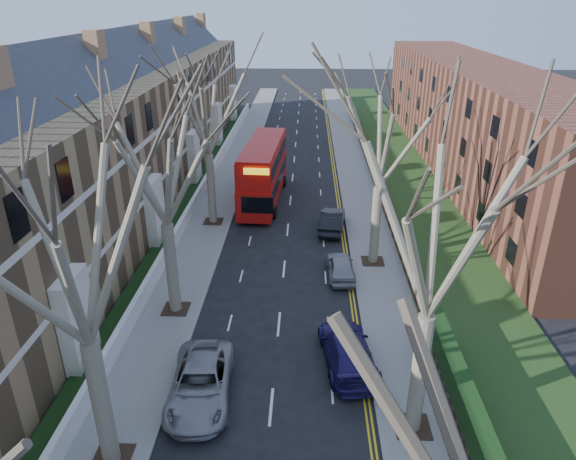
# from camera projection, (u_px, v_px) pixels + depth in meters

# --- Properties ---
(pavement_left) EXTENTS (3.00, 102.00, 0.12)m
(pavement_left) POSITION_uv_depth(u_px,v_px,m) (230.00, 176.00, 49.02)
(pavement_left) COLOR slate
(pavement_left) RESTS_ON ground
(pavement_right) EXTENTS (3.00, 102.00, 0.12)m
(pavement_right) POSITION_uv_depth(u_px,v_px,m) (356.00, 178.00, 48.61)
(pavement_right) COLOR slate
(pavement_right) RESTS_ON ground
(terrace_left) EXTENTS (9.70, 78.00, 13.60)m
(terrace_left) POSITION_uv_depth(u_px,v_px,m) (114.00, 141.00, 39.74)
(terrace_left) COLOR #92734A
(terrace_left) RESTS_ON ground
(flats_right) EXTENTS (13.97, 54.00, 10.00)m
(flats_right) POSITION_uv_depth(u_px,v_px,m) (473.00, 118.00, 49.80)
(flats_right) COLOR brown
(flats_right) RESTS_ON ground
(front_wall_left) EXTENTS (0.30, 78.00, 1.00)m
(front_wall_left) POSITION_uv_depth(u_px,v_px,m) (195.00, 201.00, 41.58)
(front_wall_left) COLOR white
(front_wall_left) RESTS_ON ground
(grass_verge_right) EXTENTS (6.00, 102.00, 0.06)m
(grass_verge_right) POSITION_uv_depth(u_px,v_px,m) (404.00, 177.00, 48.41)
(grass_verge_right) COLOR #1D3A15
(grass_verge_right) RESTS_ON ground
(tree_left_mid) EXTENTS (10.50, 10.50, 14.71)m
(tree_left_mid) POSITION_uv_depth(u_px,v_px,m) (67.00, 227.00, 15.07)
(tree_left_mid) COLOR #6F644F
(tree_left_mid) RESTS_ON ground
(tree_left_far) EXTENTS (10.15, 10.15, 14.22)m
(tree_left_far) POSITION_uv_depth(u_px,v_px,m) (159.00, 147.00, 24.29)
(tree_left_far) COLOR #6F644F
(tree_left_far) RESTS_ON ground
(tree_left_dist) EXTENTS (10.50, 10.50, 14.71)m
(tree_left_dist) POSITION_uv_depth(u_px,v_px,m) (205.00, 95.00, 35.07)
(tree_left_dist) COLOR #6F644F
(tree_left_dist) RESTS_ON ground
(tree_right_mid) EXTENTS (10.50, 10.50, 14.71)m
(tree_right_mid) POSITION_uv_depth(u_px,v_px,m) (442.00, 207.00, 16.49)
(tree_right_mid) COLOR #6F644F
(tree_right_mid) RESTS_ON ground
(tree_right_far) EXTENTS (10.15, 10.15, 14.22)m
(tree_right_far) POSITION_uv_depth(u_px,v_px,m) (384.00, 121.00, 29.35)
(tree_right_far) COLOR #6F644F
(tree_right_far) RESTS_ON ground
(double_decker_bus) EXTENTS (3.42, 11.72, 4.83)m
(double_decker_bus) POSITION_uv_depth(u_px,v_px,m) (264.00, 173.00, 42.46)
(double_decker_bus) COLOR #AF100C
(double_decker_bus) RESTS_ON ground
(car_left_far) EXTENTS (2.86, 5.64, 1.53)m
(car_left_far) POSITION_uv_depth(u_px,v_px,m) (201.00, 383.00, 21.77)
(car_left_far) COLOR gray
(car_left_far) RESTS_ON ground
(car_right_near) EXTENTS (2.84, 5.59, 1.56)m
(car_right_near) POSITION_uv_depth(u_px,v_px,m) (347.00, 350.00, 23.78)
(car_right_near) COLOR #1F1753
(car_right_near) RESTS_ON ground
(car_right_mid) EXTENTS (1.78, 4.04, 1.35)m
(car_right_mid) POSITION_uv_depth(u_px,v_px,m) (341.00, 267.00, 31.35)
(car_right_mid) COLOR gray
(car_right_mid) RESTS_ON ground
(car_right_far) EXTENTS (2.20, 4.81, 1.53)m
(car_right_far) POSITION_uv_depth(u_px,v_px,m) (332.00, 220.00, 37.60)
(car_right_far) COLOR black
(car_right_far) RESTS_ON ground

